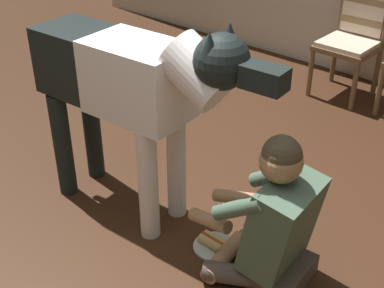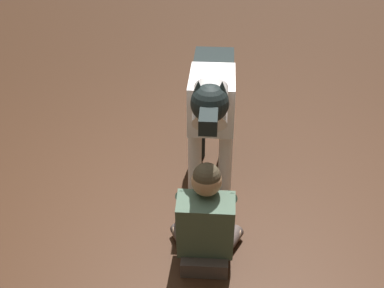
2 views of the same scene
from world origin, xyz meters
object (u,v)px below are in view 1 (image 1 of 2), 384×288
Objects in this scene: large_dog at (131,85)px; dining_chair_left_of_pair at (354,33)px; hot_dog_on_plate at (215,244)px; person_sitting_on_floor at (273,223)px.

dining_chair_left_of_pair is at bearing 86.07° from large_dog.
dining_chair_left_of_pair is 2.45m from large_dog.
dining_chair_left_of_pair reaches higher than hot_dog_on_plate.
large_dog is at bearing -175.79° from person_sitting_on_floor.
person_sitting_on_floor reaches higher than hot_dog_on_plate.
large_dog reaches higher than person_sitting_on_floor.
large_dog reaches higher than dining_chair_left_of_pair.
person_sitting_on_floor is 0.47m from hot_dog_on_plate.
dining_chair_left_of_pair is 3.96× the size of hot_dog_on_plate.
person_sitting_on_floor is 0.50× the size of large_dog.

